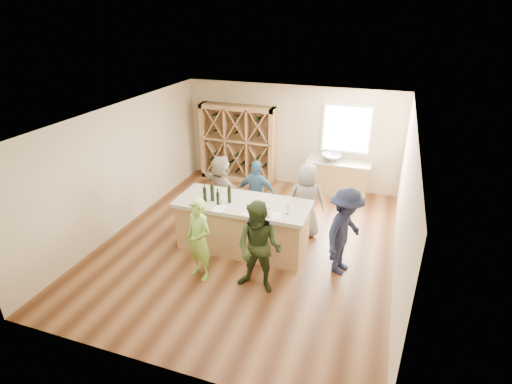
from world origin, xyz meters
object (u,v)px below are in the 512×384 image
(wine_rack, at_px, (238,143))
(wine_bottle_e, at_px, (229,195))
(tasting_counter_base, at_px, (243,227))
(person_near_left, at_px, (199,240))
(person_far_mid, at_px, (257,194))
(wine_bottle_d, at_px, (218,199))
(person_far_left, at_px, (222,188))
(sink, at_px, (331,158))
(wine_bottle_c, at_px, (212,193))
(person_far_right, at_px, (306,201))
(person_server, at_px, (345,232))
(wine_bottle_b, at_px, (205,194))
(person_near_right, at_px, (259,248))

(wine_rack, height_order, wine_bottle_e, wine_rack)
(tasting_counter_base, height_order, person_near_left, person_near_left)
(tasting_counter_base, height_order, person_far_mid, person_far_mid)
(wine_bottle_d, distance_m, wine_bottle_e, 0.24)
(person_near_left, xyz_separation_m, person_far_left, (-0.51, 2.21, 0.00))
(sink, distance_m, wine_bottle_d, 4.04)
(wine_bottle_e, bearing_deg, tasting_counter_base, 22.94)
(wine_rack, height_order, wine_bottle_c, wine_rack)
(person_near_left, bearing_deg, wine_rack, 125.07)
(wine_bottle_c, xyz_separation_m, wine_bottle_e, (0.36, 0.03, -0.01))
(tasting_counter_base, bearing_deg, wine_bottle_e, -157.06)
(wine_bottle_d, bearing_deg, wine_bottle_c, 143.75)
(wine_rack, height_order, tasting_counter_base, wine_rack)
(sink, relative_size, person_far_right, 0.32)
(person_near_left, bearing_deg, tasting_counter_base, 93.23)
(wine_rack, bearing_deg, person_far_right, -44.38)
(wine_bottle_d, bearing_deg, person_near_left, -89.62)
(person_near_left, height_order, person_far_mid, person_near_left)
(wine_bottle_c, bearing_deg, person_server, -0.31)
(person_near_left, height_order, person_server, person_server)
(tasting_counter_base, height_order, person_far_left, person_far_left)
(wine_bottle_e, bearing_deg, wine_bottle_d, -136.28)
(sink, relative_size, person_server, 0.31)
(person_server, distance_m, person_far_right, 1.48)
(wine_bottle_b, xyz_separation_m, person_near_left, (0.32, -0.97, -0.43))
(wine_rack, bearing_deg, sink, -1.49)
(person_near_left, xyz_separation_m, person_near_right, (1.16, -0.00, 0.07))
(wine_rack, distance_m, person_near_right, 5.15)
(person_server, height_order, person_far_right, person_server)
(person_far_left, bearing_deg, person_server, -171.56)
(sink, xyz_separation_m, person_far_mid, (-1.29, -2.38, -0.22))
(sink, relative_size, person_near_right, 0.31)
(person_near_left, bearing_deg, person_far_left, 125.42)
(tasting_counter_base, distance_m, wine_bottle_b, 1.06)
(wine_bottle_e, bearing_deg, person_far_right, 38.44)
(sink, relative_size, tasting_counter_base, 0.21)
(tasting_counter_base, height_order, person_near_right, person_near_right)
(wine_bottle_c, distance_m, wine_bottle_e, 0.36)
(person_server, bearing_deg, tasting_counter_base, 104.25)
(wine_bottle_e, height_order, person_near_right, person_near_right)
(person_near_right, height_order, person_far_left, person_near_right)
(wine_bottle_d, height_order, person_far_left, person_far_left)
(wine_bottle_b, bearing_deg, wine_rack, 101.01)
(wine_bottle_c, xyz_separation_m, person_server, (2.68, -0.01, -0.38))
(sink, bearing_deg, wine_bottle_d, -114.41)
(wine_bottle_c, distance_m, person_near_left, 1.15)
(wine_bottle_b, distance_m, person_far_mid, 1.47)
(wine_bottle_c, bearing_deg, wine_bottle_e, 4.71)
(wine_rack, height_order, sink, wine_rack)
(wine_bottle_c, relative_size, person_near_right, 0.19)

